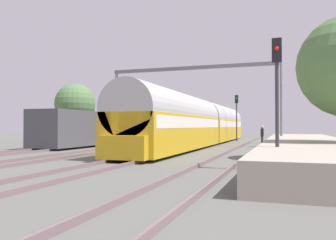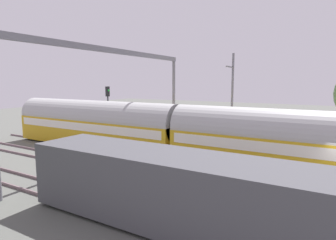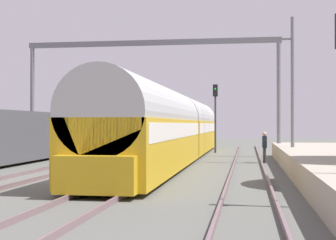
# 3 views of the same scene
# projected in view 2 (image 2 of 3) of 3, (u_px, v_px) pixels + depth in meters

# --- Properties ---
(platform) EXTENTS (4.40, 28.00, 0.90)m
(platform) POSITION_uv_depth(u_px,v_px,m) (317.00, 144.00, 23.25)
(platform) COLOR #A39989
(platform) RESTS_ON ground
(passenger_train) EXTENTS (2.93, 32.85, 3.82)m
(passenger_train) POSITION_uv_depth(u_px,v_px,m) (178.00, 132.00, 20.31)
(passenger_train) COLOR gold
(passenger_train) RESTS_ON ground
(freight_car) EXTENTS (2.80, 13.00, 2.70)m
(freight_car) POSITION_uv_depth(u_px,v_px,m) (180.00, 192.00, 10.62)
(freight_car) COLOR #47474C
(freight_car) RESTS_ON ground
(person_crossing) EXTENTS (0.25, 0.41, 1.73)m
(person_crossing) POSITION_uv_depth(u_px,v_px,m) (222.00, 135.00, 24.21)
(person_crossing) COLOR #333333
(person_crossing) RESTS_ON ground
(railway_signal_far) EXTENTS (0.36, 0.30, 5.13)m
(railway_signal_far) POSITION_uv_depth(u_px,v_px,m) (108.00, 107.00, 25.90)
(railway_signal_far) COLOR #2D2D33
(railway_signal_far) RESTS_ON ground
(catenary_gantry) EXTENTS (17.40, 0.28, 7.86)m
(catenary_gantry) POSITION_uv_depth(u_px,v_px,m) (115.00, 76.00, 19.83)
(catenary_gantry) COLOR slate
(catenary_gantry) RESTS_ON ground
(catenary_pole_east_mid) EXTENTS (1.90, 0.20, 8.00)m
(catenary_pole_east_mid) POSITION_uv_depth(u_px,v_px,m) (232.00, 98.00, 24.87)
(catenary_pole_east_mid) COLOR slate
(catenary_pole_east_mid) RESTS_ON ground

